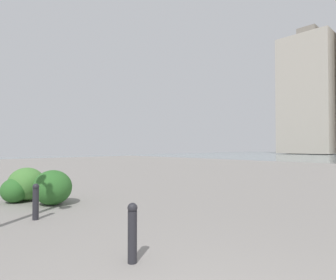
% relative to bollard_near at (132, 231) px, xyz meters
% --- Properties ---
extents(building_annex, '(10.55, 10.00, 27.42)m').
position_rel_bollard_near_xyz_m(building_annex, '(19.38, -62.20, 12.28)').
color(building_annex, '#B2A899').
rests_on(building_annex, ground).
extents(bollard_near, '(0.13, 0.13, 0.77)m').
position_rel_bollard_near_xyz_m(bollard_near, '(0.00, 0.00, 0.00)').
color(bollard_near, '#232328').
rests_on(bollard_near, ground).
extents(bollard_mid, '(0.13, 0.13, 0.74)m').
position_rel_bollard_near_xyz_m(bollard_mid, '(3.08, 0.16, -0.02)').
color(bollard_mid, '#232328').
rests_on(bollard_mid, ground).
extents(shrub_low, '(1.07, 0.96, 0.91)m').
position_rel_bollard_near_xyz_m(shrub_low, '(5.39, -0.37, 0.05)').
color(shrub_low, '#477F38').
rests_on(shrub_low, ground).
extents(shrub_round, '(1.04, 0.94, 0.89)m').
position_rel_bollard_near_xyz_m(shrub_round, '(4.32, -0.67, 0.04)').
color(shrub_round, '#2D6628').
rests_on(shrub_round, ground).
extents(shrub_wide, '(0.77, 0.69, 0.65)m').
position_rel_bollard_near_xyz_m(shrub_wide, '(5.29, -0.04, -0.08)').
color(shrub_wide, '#2D6628').
rests_on(shrub_wide, ground).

